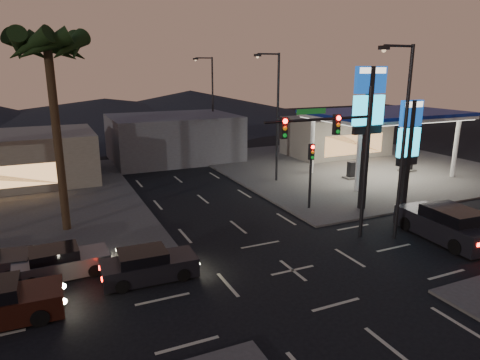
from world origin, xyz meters
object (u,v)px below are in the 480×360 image
pylon_sign_tall (368,110)px  pylon_sign_short (409,138)px  car_lane_a_front (148,266)px  traffic_signal_mast (340,144)px  car_lane_b_front (60,263)px  gas_station (385,116)px  suv_station (447,225)px

pylon_sign_tall → pylon_sign_short: size_ratio=1.29×
pylon_sign_short → car_lane_a_front: (-17.12, -2.58, -4.03)m
traffic_signal_mast → car_lane_a_front: traffic_signal_mast is taller
pylon_sign_short → traffic_signal_mast: bearing=-160.9°
car_lane_b_front → pylon_sign_tall: bearing=5.3°
traffic_signal_mast → car_lane_a_front: size_ratio=1.91×
gas_station → pylon_sign_tall: (-7.50, -6.50, 1.31)m
pylon_sign_short → suv_station: bearing=-109.1°
pylon_sign_tall → gas_station: bearing=40.9°
pylon_sign_tall → car_lane_b_front: pylon_sign_tall is taller
pylon_sign_short → traffic_signal_mast: 7.69m
pylon_sign_tall → car_lane_a_front: size_ratio=2.15×
pylon_sign_tall → pylon_sign_short: (2.50, -1.00, -1.74)m
car_lane_b_front → suv_station: bearing=-12.3°
pylon_sign_short → traffic_signal_mast: (-7.24, -2.51, 0.57)m
pylon_sign_tall → car_lane_b_front: 19.03m
traffic_signal_mast → car_lane_b_front: size_ratio=1.95×
car_lane_b_front → gas_station: bearing=17.7°
car_lane_a_front → pylon_sign_tall: bearing=13.7°
gas_station → car_lane_a_front: 24.71m
pylon_sign_short → car_lane_b_front: bearing=-178.1°
gas_station → pylon_sign_short: (-5.00, -7.50, -0.42)m
traffic_signal_mast → suv_station: size_ratio=1.44×
car_lane_a_front → car_lane_b_front: 3.92m
pylon_sign_short → gas_station: bearing=56.3°
car_lane_a_front → suv_station: size_ratio=0.75×
pylon_sign_short → suv_station: pylon_sign_short is taller
suv_station → car_lane_a_front: bearing=171.9°
suv_station → traffic_signal_mast: bearing=158.0°
gas_station → pylon_sign_tall: 10.01m
car_lane_b_front → suv_station: suv_station is taller
pylon_sign_short → car_lane_b_front: pylon_sign_short is taller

